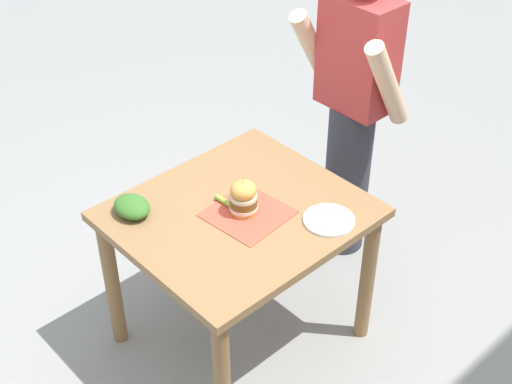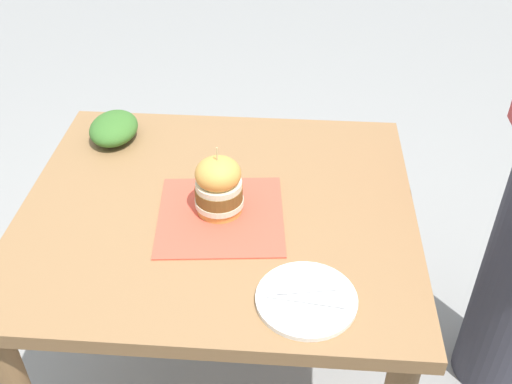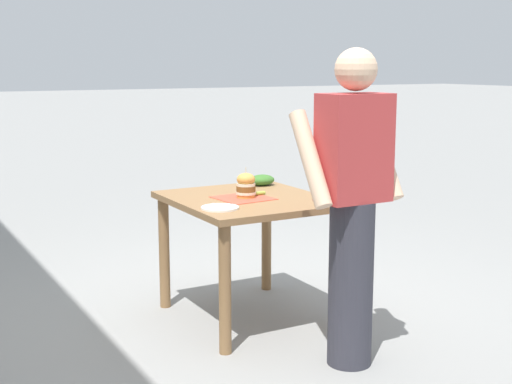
{
  "view_description": "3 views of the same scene",
  "coord_description": "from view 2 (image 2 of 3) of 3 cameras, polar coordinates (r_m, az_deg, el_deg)",
  "views": [
    {
      "loc": [
        1.82,
        -1.58,
        2.69
      ],
      "look_at": [
        0.0,
        0.1,
        0.83
      ],
      "focal_mm": 50.0,
      "sensor_mm": 36.0,
      "label": 1
    },
    {
      "loc": [
        1.19,
        0.19,
        1.76
      ],
      "look_at": [
        0.0,
        0.1,
        0.83
      ],
      "focal_mm": 42.0,
      "sensor_mm": 36.0,
      "label": 2
    },
    {
      "loc": [
        2.09,
        3.84,
        1.61
      ],
      "look_at": [
        0.0,
        0.1,
        0.83
      ],
      "focal_mm": 50.0,
      "sensor_mm": 36.0,
      "label": 3
    }
  ],
  "objects": [
    {
      "name": "sandwich",
      "position": [
        1.48,
        -3.58,
        0.59
      ],
      "size": [
        0.12,
        0.12,
        0.19
      ],
      "color": "gold",
      "rests_on": "serving_paper"
    },
    {
      "name": "patio_table",
      "position": [
        1.64,
        -3.51,
        -4.9
      ],
      "size": [
        0.9,
        1.01,
        0.78
      ],
      "color": "olive",
      "rests_on": "ground"
    },
    {
      "name": "side_salad",
      "position": [
        1.84,
        -13.39,
        5.93
      ],
      "size": [
        0.18,
        0.14,
        0.07
      ],
      "primitive_type": "ellipsoid",
      "color": "#386B28",
      "rests_on": "patio_table"
    },
    {
      "name": "side_plate_with_forks",
      "position": [
        1.31,
        4.82,
        -10.13
      ],
      "size": [
        0.22,
        0.22,
        0.02
      ],
      "color": "white",
      "rests_on": "patio_table"
    },
    {
      "name": "serving_paper",
      "position": [
        1.52,
        -3.38,
        -2.25
      ],
      "size": [
        0.34,
        0.34,
        0.0
      ],
      "primitive_type": "cube",
      "rotation": [
        0.0,
        0.0,
        0.1
      ],
      "color": "#D64C38",
      "rests_on": "patio_table"
    },
    {
      "name": "pickle_spear",
      "position": [
        1.61,
        -3.93,
        1.0
      ],
      "size": [
        0.09,
        0.03,
        0.02
      ],
      "primitive_type": "cylinder",
      "rotation": [
        0.0,
        1.57,
        0.03
      ],
      "color": "#8EA83D",
      "rests_on": "serving_paper"
    }
  ]
}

